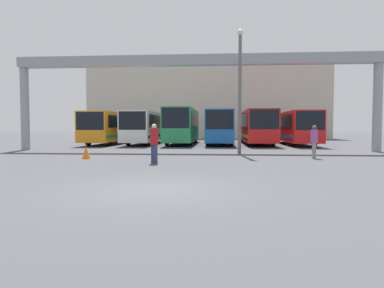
# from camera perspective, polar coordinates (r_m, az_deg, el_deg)

# --- Properties ---
(ground_plane) EXTENTS (200.00, 200.00, 0.00)m
(ground_plane) POSITION_cam_1_polar(r_m,az_deg,el_deg) (9.35, -6.28, -7.57)
(ground_plane) COLOR #47474C
(building_backdrop) EXTENTS (34.53, 12.00, 10.84)m
(building_backdrop) POSITION_cam_1_polar(r_m,az_deg,el_deg) (54.11, 2.67, 6.85)
(building_backdrop) COLOR #B7B2A3
(building_backdrop) RESTS_ON ground
(overhead_gantry) EXTENTS (25.22, 0.80, 6.64)m
(overhead_gantry) POSITION_cam_1_polar(r_m,az_deg,el_deg) (24.21, 0.35, 11.98)
(overhead_gantry) COLOR gray
(overhead_gantry) RESTS_ON ground
(bus_slot_0) EXTENTS (2.58, 11.17, 3.02)m
(bus_slot_0) POSITION_cam_1_polar(r_m,az_deg,el_deg) (34.68, -13.34, 2.90)
(bus_slot_0) COLOR orange
(bus_slot_0) RESTS_ON ground
(bus_slot_1) EXTENTS (2.48, 12.23, 3.05)m
(bus_slot_1) POSITION_cam_1_polar(r_m,az_deg,el_deg) (34.28, -7.40, 2.99)
(bus_slot_1) COLOR silver
(bus_slot_1) RESTS_ON ground
(bus_slot_2) EXTENTS (2.48, 11.24, 3.35)m
(bus_slot_2) POSITION_cam_1_polar(r_m,az_deg,el_deg) (33.23, -1.57, 3.30)
(bus_slot_2) COLOR #268C4C
(bus_slot_2) RESTS_ON ground
(bus_slot_3) EXTENTS (2.44, 11.04, 3.14)m
(bus_slot_3) POSITION_cam_1_polar(r_m,az_deg,el_deg) (32.95, 4.58, 3.09)
(bus_slot_3) COLOR #1959A5
(bus_slot_3) RESTS_ON ground
(bus_slot_4) EXTENTS (2.55, 11.92, 3.17)m
(bus_slot_4) POSITION_cam_1_polar(r_m,az_deg,el_deg) (33.59, 10.65, 3.08)
(bus_slot_4) COLOR red
(bus_slot_4) RESTS_ON ground
(bus_slot_5) EXTENTS (2.47, 12.24, 3.04)m
(bus_slot_5) POSITION_cam_1_polar(r_m,az_deg,el_deg) (34.30, 16.54, 2.88)
(bus_slot_5) COLOR red
(bus_slot_5) RESTS_ON ground
(pedestrian_mid_right) EXTENTS (0.37, 0.37, 1.78)m
(pedestrian_mid_right) POSITION_cam_1_polar(r_m,az_deg,el_deg) (19.34, 19.69, 0.50)
(pedestrian_mid_right) COLOR gray
(pedestrian_mid_right) RESTS_ON ground
(pedestrian_near_center) EXTENTS (0.38, 0.38, 1.83)m
(pedestrian_near_center) POSITION_cam_1_polar(r_m,az_deg,el_deg) (15.82, -6.32, 0.25)
(pedestrian_near_center) COLOR navy
(pedestrian_near_center) RESTS_ON ground
(traffic_cone) EXTENTS (0.46, 0.46, 0.64)m
(traffic_cone) POSITION_cam_1_polar(r_m,az_deg,el_deg) (18.86, -17.23, -1.41)
(traffic_cone) COLOR orange
(traffic_cone) RESTS_ON ground
(lamp_post) EXTENTS (0.36, 0.36, 7.52)m
(lamp_post) POSITION_cam_1_polar(r_m,az_deg,el_deg) (21.04, 7.99, 9.48)
(lamp_post) COLOR #595B60
(lamp_post) RESTS_ON ground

